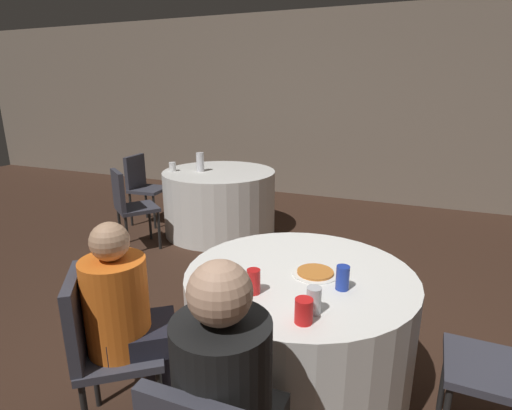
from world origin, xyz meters
The scene contains 15 objects.
ground_plane centered at (0.00, 0.00, 0.00)m, with size 16.00×16.00×0.00m, color #382319.
wall_back centered at (0.00, 4.20, 1.40)m, with size 16.00×0.06×2.80m.
table_near centered at (0.07, -0.13, 0.38)m, with size 1.24×1.24×0.75m.
table_far centered at (-1.57, 2.10, 0.38)m, with size 1.33×1.33×0.75m.
chair_near_southwest centered at (-0.75, -0.75, 0.54)m, with size 0.56×0.56×0.88m.
chair_far_west centered at (-2.64, 2.03, 0.54)m, with size 0.43×0.43×0.88m.
chair_far_southwest centered at (-2.22, 1.24, 0.54)m, with size 0.56×0.56×0.88m.
person_orange_shirt centered at (-0.61, -0.65, 0.56)m, with size 0.46×0.43×1.12m.
pizza_plate_near centered at (0.15, -0.11, 0.76)m, with size 0.25×0.25×0.02m.
soda_can_red centered at (-0.08, -0.42, 0.81)m, with size 0.07×0.07×0.12m.
soda_can_silver centered at (0.23, -0.48, 0.81)m, with size 0.07×0.07×0.12m.
soda_can_blue centered at (0.31, -0.22, 0.81)m, with size 0.07×0.07×0.12m.
cup_near centered at (0.21, -0.57, 0.81)m, with size 0.08×0.08×0.11m.
bottle_far centered at (-1.76, 2.00, 0.86)m, with size 0.09×0.09×0.22m.
cup_far centered at (-2.07, 1.89, 0.81)m, with size 0.08×0.08×0.10m.
Camera 1 is at (0.59, -2.02, 1.71)m, focal length 28.00 mm.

